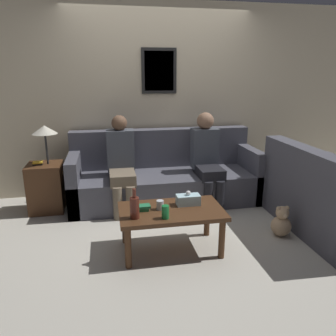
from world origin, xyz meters
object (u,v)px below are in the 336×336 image
(wine_bottle, at_px, (135,207))
(teddy_bear, at_px, (281,223))
(person_left, at_px, (121,161))
(couch_main, at_px, (165,177))
(drinking_glass, at_px, (160,205))
(person_right, at_px, (207,156))
(coffee_table, at_px, (171,215))
(couch_side, at_px, (328,204))

(wine_bottle, height_order, teddy_bear, wine_bottle)
(person_left, bearing_deg, couch_main, 16.99)
(drinking_glass, bearing_deg, person_left, 104.68)
(drinking_glass, distance_m, person_right, 1.39)
(wine_bottle, relative_size, person_left, 0.24)
(wine_bottle, relative_size, drinking_glass, 3.09)
(coffee_table, height_order, drinking_glass, drinking_glass)
(drinking_glass, xyz_separation_m, person_left, (-0.30, 1.15, 0.14))
(couch_side, height_order, teddy_bear, couch_side)
(couch_main, bearing_deg, drinking_glass, -102.11)
(coffee_table, xyz_separation_m, wine_bottle, (-0.36, -0.13, 0.17))
(drinking_glass, xyz_separation_m, person_right, (0.81, 1.13, 0.16))
(teddy_bear, bearing_deg, couch_side, 1.63)
(couch_main, relative_size, wine_bottle, 8.93)
(person_right, bearing_deg, couch_main, 159.25)
(couch_main, height_order, couch_side, same)
(drinking_glass, relative_size, person_right, 0.08)
(coffee_table, xyz_separation_m, person_left, (-0.40, 1.16, 0.25))
(coffee_table, bearing_deg, person_right, 58.50)
(teddy_bear, bearing_deg, person_left, 146.02)
(couch_side, xyz_separation_m, teddy_bear, (-0.54, -0.02, -0.17))
(coffee_table, relative_size, person_right, 0.83)
(coffee_table, bearing_deg, couch_side, 2.91)
(coffee_table, relative_size, person_left, 0.84)
(couch_side, xyz_separation_m, person_right, (-1.05, 1.05, 0.32))
(couch_side, height_order, drinking_glass, couch_side)
(couch_main, bearing_deg, coffee_table, -97.63)
(wine_bottle, bearing_deg, person_left, 92.07)
(couch_main, xyz_separation_m, teddy_bear, (1.03, -1.27, -0.17))
(couch_side, xyz_separation_m, person_left, (-2.16, 1.07, 0.30))
(drinking_glass, bearing_deg, wine_bottle, -149.90)
(coffee_table, height_order, teddy_bear, coffee_table)
(wine_bottle, height_order, drinking_glass, wine_bottle)
(wine_bottle, distance_m, teddy_bear, 1.63)
(coffee_table, relative_size, teddy_bear, 2.96)
(couch_main, distance_m, teddy_bear, 1.64)
(coffee_table, distance_m, person_right, 1.37)
(couch_main, height_order, coffee_table, couch_main)
(couch_main, height_order, person_left, person_left)
(coffee_table, distance_m, drinking_glass, 0.15)
(couch_main, distance_m, person_left, 0.68)
(drinking_glass, bearing_deg, coffee_table, -9.50)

